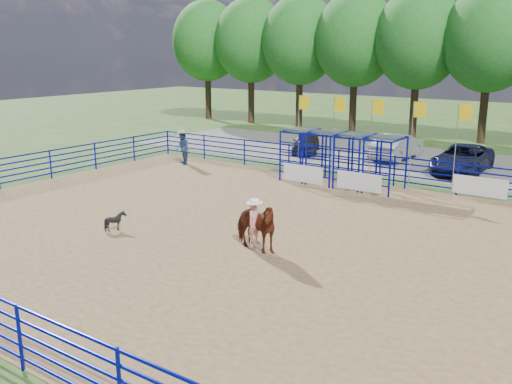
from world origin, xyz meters
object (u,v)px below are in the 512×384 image
car_b (397,146)px  horse_and_rider (254,223)px  car_c (462,159)px  spectator_cowboy (182,148)px  calf (116,221)px  car_a (306,142)px

car_b → horse_and_rider: bearing=98.6°
car_c → spectator_cowboy: bearing=-154.2°
calf → car_a: size_ratio=0.19×
car_a → car_b: bearing=-13.1°
horse_and_rider → car_b: (-2.31, 18.09, -0.16)m
spectator_cowboy → car_b: spectator_cowboy is taller
spectator_cowboy → car_a: size_ratio=0.50×
horse_and_rider → car_b: size_ratio=0.52×
calf → spectator_cowboy: (-6.33, 10.58, 0.61)m
calf → spectator_cowboy: size_ratio=0.37×
horse_and_rider → calf: (-5.37, -1.21, -0.57)m
spectator_cowboy → car_b: (9.39, 8.72, -0.20)m
car_a → car_b: car_b is taller
horse_and_rider → spectator_cowboy: bearing=141.3°
spectator_cowboy → car_c: bearing=27.5°
car_b → car_c: car_b is taller
calf → spectator_cowboy: bearing=9.5°
calf → spectator_cowboy: 12.35m
calf → car_a: (-2.57, 18.13, 0.29)m
spectator_cowboy → car_c: (13.71, 7.15, -0.24)m
spectator_cowboy → car_a: spectator_cowboy is taller
spectator_cowboy → car_a: 8.44m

